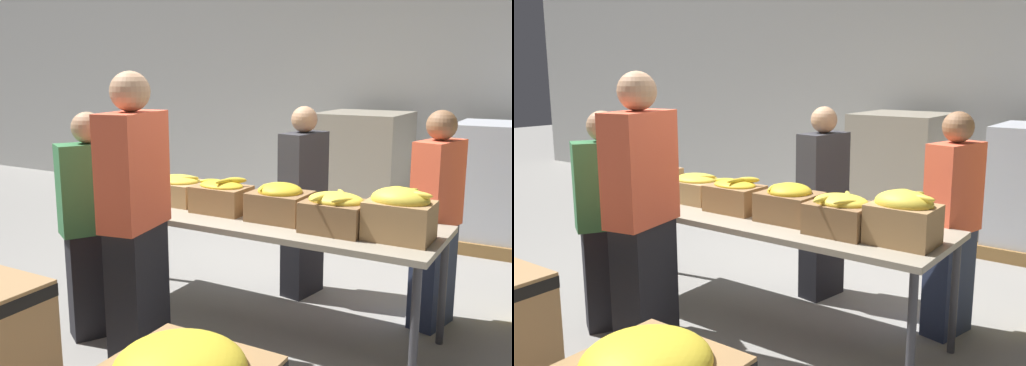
% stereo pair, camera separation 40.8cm
% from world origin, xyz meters
% --- Properties ---
extents(ground_plane, '(30.00, 30.00, 0.00)m').
position_xyz_m(ground_plane, '(0.00, 0.00, 0.00)').
color(ground_plane, gray).
extents(wall_back, '(16.00, 0.08, 4.00)m').
position_xyz_m(wall_back, '(0.00, 3.67, 2.00)').
color(wall_back, '#B7B7B2').
rests_on(wall_back, ground_plane).
extents(sorting_table, '(2.63, 0.82, 0.80)m').
position_xyz_m(sorting_table, '(0.00, 0.00, 0.75)').
color(sorting_table, '#9E937F').
rests_on(sorting_table, ground_plane).
extents(banana_box_0, '(0.39, 0.32, 0.29)m').
position_xyz_m(banana_box_0, '(-1.13, 0.03, 0.95)').
color(banana_box_0, tan).
rests_on(banana_box_0, sorting_table).
extents(banana_box_1, '(0.39, 0.33, 0.22)m').
position_xyz_m(banana_box_1, '(-0.66, 0.04, 0.91)').
color(banana_box_1, tan).
rests_on(banana_box_1, sorting_table).
extents(banana_box_2, '(0.39, 0.27, 0.26)m').
position_xyz_m(banana_box_2, '(-0.22, -0.04, 0.92)').
color(banana_box_2, olive).
rests_on(banana_box_2, sorting_table).
extents(banana_box_3, '(0.39, 0.32, 0.25)m').
position_xyz_m(banana_box_3, '(0.24, -0.03, 0.93)').
color(banana_box_3, olive).
rests_on(banana_box_3, sorting_table).
extents(banana_box_4, '(0.39, 0.36, 0.26)m').
position_xyz_m(banana_box_4, '(0.67, -0.09, 0.93)').
color(banana_box_4, olive).
rests_on(banana_box_4, sorting_table).
extents(banana_box_5, '(0.39, 0.31, 0.32)m').
position_xyz_m(banana_box_5, '(1.07, -0.07, 0.97)').
color(banana_box_5, '#A37A4C').
rests_on(banana_box_5, sorting_table).
extents(volunteer_0, '(0.29, 0.45, 1.54)m').
position_xyz_m(volunteer_0, '(1.13, 0.62, 0.76)').
color(volunteer_0, '#2D3856').
rests_on(volunteer_0, ground_plane).
extents(volunteer_1, '(0.33, 0.52, 1.79)m').
position_xyz_m(volunteer_1, '(-0.37, -0.76, 0.89)').
color(volunteer_1, black).
rests_on(volunteer_1, ground_plane).
extents(volunteer_2, '(0.27, 0.44, 1.52)m').
position_xyz_m(volunteer_2, '(0.07, 0.69, 0.76)').
color(volunteer_2, black).
rests_on(volunteer_2, ground_plane).
extents(volunteer_3, '(0.39, 0.46, 1.53)m').
position_xyz_m(volunteer_3, '(-0.83, -0.68, 0.76)').
color(volunteer_3, black).
rests_on(volunteer_3, ground_plane).
extents(pallet_stack_0, '(1.01, 1.01, 1.33)m').
position_xyz_m(pallet_stack_0, '(-0.19, 2.84, 0.66)').
color(pallet_stack_0, olive).
rests_on(pallet_stack_0, ground_plane).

